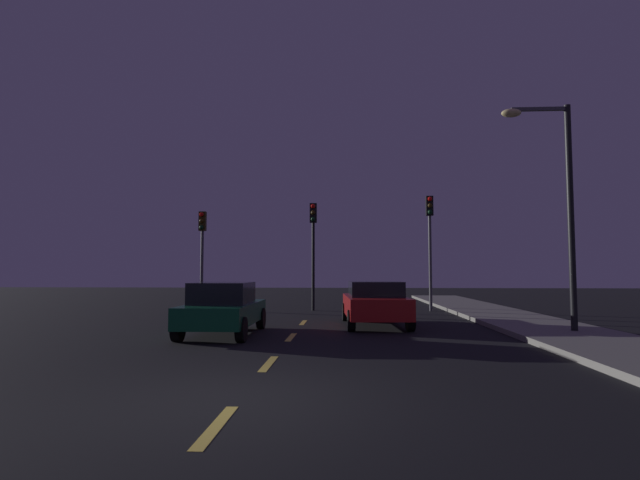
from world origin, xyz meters
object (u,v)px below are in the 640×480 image
traffic_signal_left (202,240)px  traffic_signal_right (430,231)px  traffic_signal_center (313,235)px  car_stopped_ahead (375,303)px  car_adjacent_lane (224,308)px  street_lamp_right (558,194)px

traffic_signal_left → traffic_signal_right: (10.54, 0.00, 0.42)m
traffic_signal_center → traffic_signal_right: size_ratio=0.94×
car_stopped_ahead → car_adjacent_lane: 5.08m
street_lamp_right → traffic_signal_center: bearing=131.7°
traffic_signal_center → traffic_signal_right: bearing=0.0°
car_adjacent_lane → street_lamp_right: (9.45, 0.23, 3.23)m
car_adjacent_lane → traffic_signal_left: bearing=110.6°
traffic_signal_left → car_stopped_ahead: (7.66, -6.10, -2.48)m
traffic_signal_left → traffic_signal_right: traffic_signal_right is taller
traffic_signal_center → street_lamp_right: 11.26m
traffic_signal_left → traffic_signal_center: bearing=0.0°
traffic_signal_center → traffic_signal_right: (5.33, 0.00, 0.19)m
traffic_signal_left → traffic_signal_center: traffic_signal_center is taller
street_lamp_right → car_stopped_ahead: bearing=155.5°
street_lamp_right → traffic_signal_left: bearing=146.5°
car_adjacent_lane → street_lamp_right: size_ratio=0.63×
car_stopped_ahead → street_lamp_right: size_ratio=0.66×
traffic_signal_center → street_lamp_right: size_ratio=0.76×
traffic_signal_center → car_adjacent_lane: size_ratio=1.21×
traffic_signal_left → traffic_signal_right: bearing=0.0°
traffic_signal_center → traffic_signal_left: bearing=-180.0°
traffic_signal_center → car_stopped_ahead: (2.45, -6.10, -2.71)m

